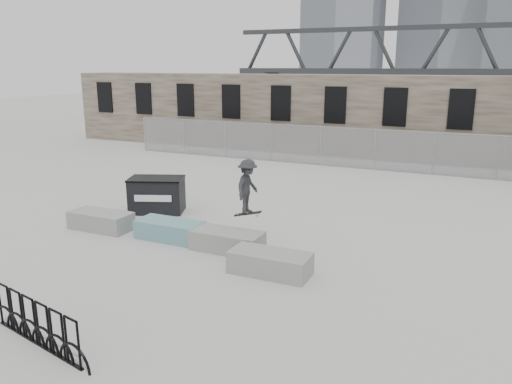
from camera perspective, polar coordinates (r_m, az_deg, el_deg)
ground at (r=14.93m, az=-7.37°, el=-5.49°), size 120.00×120.00×0.00m
stone_wall at (r=29.23m, az=9.68°, el=8.68°), size 36.00×2.58×4.50m
chainlink_fence at (r=25.81m, az=7.38°, el=5.31°), size 22.06×0.06×2.02m
planter_far_left at (r=16.43m, az=-17.31°, el=-3.06°), size 2.00×0.90×0.56m
planter_center_left at (r=15.03m, az=-9.83°, el=-4.22°), size 2.00×0.90×0.56m
planter_center_right at (r=13.96m, az=-3.31°, el=-5.50°), size 2.00×0.90×0.56m
planter_offset at (r=12.44m, az=1.62°, el=-8.02°), size 2.00×0.90×0.56m
dumpster at (r=17.79m, az=-11.26°, el=-0.31°), size 2.15×1.74×1.23m
bike_rack at (r=10.25m, az=-23.82°, el=-13.60°), size 3.08×0.70×0.90m
skateboarder at (r=14.01m, az=-0.96°, el=0.64°), size 0.81×1.01×1.67m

